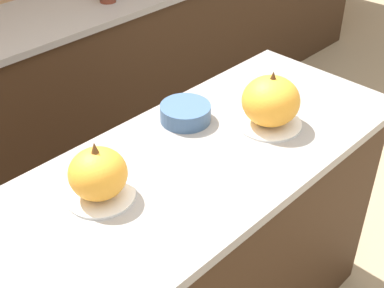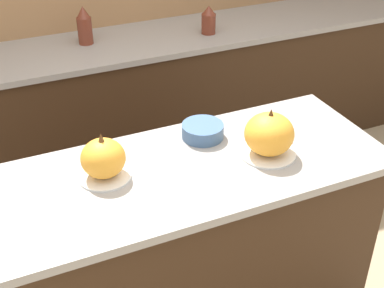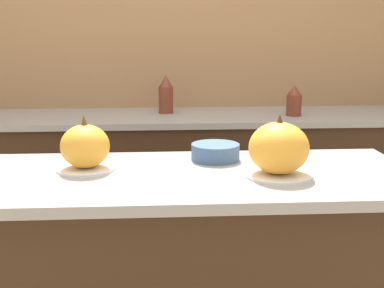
# 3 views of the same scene
# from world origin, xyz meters

# --- Properties ---
(kitchen_island) EXTENTS (1.56, 0.64, 0.94)m
(kitchen_island) POSITION_xyz_m (0.00, 0.00, 0.47)
(kitchen_island) COLOR #382314
(kitchen_island) RESTS_ON ground_plane
(back_counter) EXTENTS (6.00, 0.60, 0.90)m
(back_counter) POSITION_xyz_m (0.00, 1.43, 0.45)
(back_counter) COLOR #382314
(back_counter) RESTS_ON ground_plane
(pumpkin_cake_left) EXTENTS (0.20, 0.20, 0.19)m
(pumpkin_cake_left) POSITION_xyz_m (-0.32, 0.07, 1.01)
(pumpkin_cake_left) COLOR white
(pumpkin_cake_left) RESTS_ON kitchen_island
(pumpkin_cake_right) EXTENTS (0.23, 0.23, 0.20)m
(pumpkin_cake_right) POSITION_xyz_m (0.31, -0.05, 1.02)
(pumpkin_cake_right) COLOR white
(pumpkin_cake_right) RESTS_ON kitchen_island
(bottle_tall) EXTENTS (0.09, 0.09, 0.23)m
(bottle_tall) POSITION_xyz_m (-0.02, 1.49, 1.01)
(bottle_tall) COLOR maroon
(bottle_tall) RESTS_ON back_counter
(bottle_short) EXTENTS (0.09, 0.09, 0.18)m
(bottle_short) POSITION_xyz_m (0.72, 1.35, 0.99)
(bottle_short) COLOR maroon
(bottle_short) RESTS_ON back_counter
(mixing_bowl) EXTENTS (0.18, 0.18, 0.06)m
(mixing_bowl) POSITION_xyz_m (0.13, 0.18, 0.97)
(mixing_bowl) COLOR #3D5B84
(mixing_bowl) RESTS_ON kitchen_island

